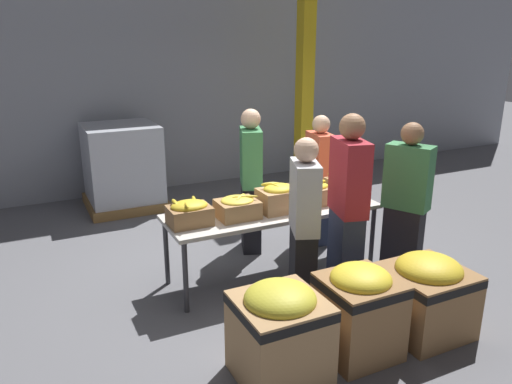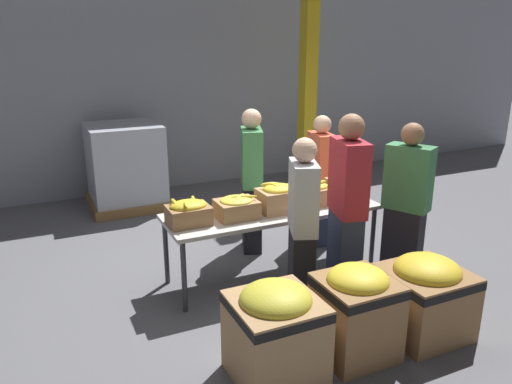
% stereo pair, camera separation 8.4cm
% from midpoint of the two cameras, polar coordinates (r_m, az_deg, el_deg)
% --- Properties ---
extents(ground_plane, '(30.00, 30.00, 0.00)m').
position_cam_midpoint_polar(ground_plane, '(5.43, 2.31, -9.47)').
color(ground_plane, slate).
extents(wall_back, '(16.00, 0.08, 4.00)m').
position_cam_midpoint_polar(wall_back, '(8.31, -9.63, 14.09)').
color(wall_back, '#9399A3').
rests_on(wall_back, ground_plane).
extents(sorting_table, '(2.24, 0.74, 0.75)m').
position_cam_midpoint_polar(sorting_table, '(5.15, 2.40, -2.61)').
color(sorting_table, beige).
rests_on(sorting_table, ground_plane).
extents(banana_box_0, '(0.39, 0.34, 0.25)m').
position_cam_midpoint_polar(banana_box_0, '(4.74, -7.23, -2.27)').
color(banana_box_0, olive).
rests_on(banana_box_0, sorting_table).
extents(banana_box_1, '(0.40, 0.32, 0.23)m').
position_cam_midpoint_polar(banana_box_1, '(4.88, -1.72, -1.70)').
color(banana_box_1, '#A37A4C').
rests_on(banana_box_1, sorting_table).
extents(banana_box_2, '(0.39, 0.31, 0.30)m').
position_cam_midpoint_polar(banana_box_2, '(5.05, 3.00, -0.62)').
color(banana_box_2, tan).
rests_on(banana_box_2, sorting_table).
extents(banana_box_3, '(0.39, 0.27, 0.26)m').
position_cam_midpoint_polar(banana_box_3, '(5.29, 7.02, -0.20)').
color(banana_box_3, tan).
rests_on(banana_box_3, sorting_table).
extents(banana_box_4, '(0.39, 0.28, 0.30)m').
position_cam_midpoint_polar(banana_box_4, '(5.54, 10.60, 0.71)').
color(banana_box_4, '#A37A4C').
rests_on(banana_box_4, sorting_table).
extents(volunteer_0, '(0.27, 0.45, 1.58)m').
position_cam_midpoint_polar(volunteer_0, '(6.05, 7.73, 1.23)').
color(volunteer_0, '#2D3856').
rests_on(volunteer_0, ground_plane).
extents(volunteer_1, '(0.40, 0.50, 1.66)m').
position_cam_midpoint_polar(volunteer_1, '(5.25, 17.20, -1.46)').
color(volunteer_1, black).
rests_on(volunteer_1, ground_plane).
extents(volunteer_2, '(0.37, 0.50, 1.68)m').
position_cam_midpoint_polar(volunteer_2, '(5.77, -0.08, 1.15)').
color(volunteer_2, black).
rests_on(volunteer_2, ground_plane).
extents(volunteer_3, '(0.36, 0.53, 1.79)m').
position_cam_midpoint_polar(volunteer_3, '(4.79, 10.83, -1.94)').
color(volunteer_3, '#2D3856').
rests_on(volunteer_3, ground_plane).
extents(volunteer_4, '(0.36, 0.49, 1.62)m').
position_cam_midpoint_polar(volunteer_4, '(4.53, 5.86, -3.98)').
color(volunteer_4, black).
rests_on(volunteer_4, ground_plane).
extents(donation_bin_0, '(0.62, 0.62, 0.77)m').
position_cam_midpoint_polar(donation_bin_0, '(3.78, 2.89, -15.49)').
color(donation_bin_0, tan).
rests_on(donation_bin_0, ground_plane).
extents(donation_bin_1, '(0.57, 0.57, 0.76)m').
position_cam_midpoint_polar(donation_bin_1, '(4.11, 11.93, -12.94)').
color(donation_bin_1, olive).
rests_on(donation_bin_1, ground_plane).
extents(donation_bin_2, '(0.66, 0.66, 0.71)m').
position_cam_midpoint_polar(donation_bin_2, '(4.55, 19.22, -10.92)').
color(donation_bin_2, olive).
rests_on(donation_bin_2, ground_plane).
extents(support_pillar, '(0.22, 0.22, 4.00)m').
position_cam_midpoint_polar(support_pillar, '(7.95, 6.33, 14.08)').
color(support_pillar, gold).
rests_on(support_pillar, ground_plane).
extents(pallet_stack_0, '(1.10, 1.10, 1.23)m').
position_cam_midpoint_polar(pallet_stack_0, '(7.61, -14.37, 2.83)').
color(pallet_stack_0, olive).
rests_on(pallet_stack_0, ground_plane).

